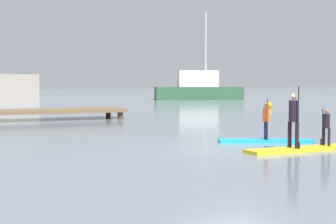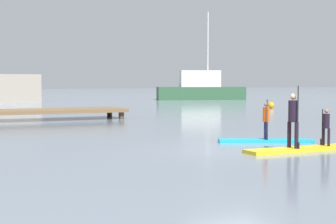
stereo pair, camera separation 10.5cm
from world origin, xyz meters
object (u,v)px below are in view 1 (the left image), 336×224
(paddleboard_near, at_px, (266,141))
(paddler_adult, at_px, (294,117))
(fishing_boat_green_midground, at_px, (199,89))
(mooring_buoy_mid, at_px, (269,105))
(paddleboard_far, at_px, (302,149))
(paddler_child_solo, at_px, (266,118))
(paddler_child_front, at_px, (326,125))

(paddleboard_near, xyz_separation_m, paddler_adult, (-0.67, -2.23, 0.92))
(paddler_adult, relative_size, fishing_boat_green_midground, 0.19)
(mooring_buoy_mid, bearing_deg, paddleboard_far, -123.80)
(paddler_child_solo, bearing_deg, paddleboard_near, 51.61)
(fishing_boat_green_midground, distance_m, mooring_buoy_mid, 17.92)
(paddleboard_near, distance_m, mooring_buoy_mid, 22.30)
(paddler_child_front, height_order, mooring_buoy_mid, paddler_child_front)
(paddleboard_near, relative_size, mooring_buoy_mid, 6.70)
(paddleboard_far, distance_m, paddler_child_front, 1.08)
(paddler_adult, height_order, paddler_child_front, paddler_adult)
(paddler_child_solo, distance_m, paddleboard_far, 2.35)
(paddler_child_solo, height_order, mooring_buoy_mid, paddler_child_solo)
(fishing_boat_green_midground, relative_size, mooring_buoy_mid, 21.00)
(paddleboard_far, distance_m, fishing_boat_green_midground, 41.48)
(paddleboard_near, distance_m, paddler_child_front, 2.35)
(fishing_boat_green_midground, bearing_deg, mooring_buoy_mid, -102.08)
(paddleboard_near, bearing_deg, paddleboard_far, -98.65)
(paddleboard_near, distance_m, paddler_child_solo, 0.72)
(paddleboard_far, height_order, paddler_adult, paddler_adult)
(paddler_child_front, height_order, fishing_boat_green_midground, fishing_boat_green_midground)
(paddleboard_near, bearing_deg, paddler_child_front, -76.31)
(paddler_child_solo, xyz_separation_m, paddleboard_far, (-0.33, -2.21, -0.72))
(paddler_child_front, bearing_deg, paddler_adult, -178.24)
(paddler_child_front, bearing_deg, fishing_boat_green_midground, 66.48)
(paddler_child_solo, bearing_deg, mooring_buoy_mid, 53.75)
(paddler_child_solo, xyz_separation_m, fishing_boat_green_midground, (16.94, 35.49, 0.34))
(paddleboard_far, xyz_separation_m, fishing_boat_green_midground, (17.27, 37.70, 1.05))
(fishing_boat_green_midground, bearing_deg, paddler_child_solo, -115.51)
(paddler_child_front, bearing_deg, mooring_buoy_mid, 57.91)
(paddler_adult, bearing_deg, paddleboard_near, 73.28)
(paddleboard_near, relative_size, paddler_child_solo, 2.32)
(paddler_child_front, xyz_separation_m, mooring_buoy_mid, (12.65, 20.18, -0.47))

